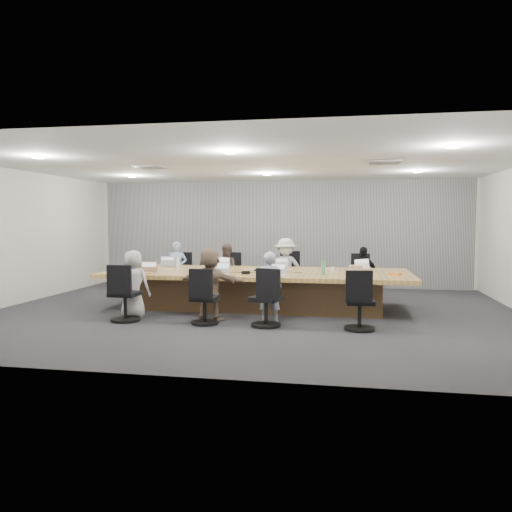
% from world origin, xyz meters
% --- Properties ---
extents(floor, '(10.00, 8.00, 0.00)m').
position_xyz_m(floor, '(0.00, 0.00, 0.00)').
color(floor, '#2A2A2E').
rests_on(floor, ground).
extents(ceiling, '(10.00, 8.00, 0.00)m').
position_xyz_m(ceiling, '(0.00, 0.00, 2.80)').
color(ceiling, white).
rests_on(ceiling, wall_back).
extents(wall_back, '(10.00, 0.00, 2.80)m').
position_xyz_m(wall_back, '(0.00, 4.00, 1.40)').
color(wall_back, beige).
rests_on(wall_back, ground).
extents(wall_front, '(10.00, 0.00, 2.80)m').
position_xyz_m(wall_front, '(0.00, -4.00, 1.40)').
color(wall_front, beige).
rests_on(wall_front, ground).
extents(wall_left, '(0.00, 8.00, 2.80)m').
position_xyz_m(wall_left, '(-5.00, 0.00, 1.40)').
color(wall_left, beige).
rests_on(wall_left, ground).
extents(curtain, '(9.80, 0.04, 2.80)m').
position_xyz_m(curtain, '(0.00, 3.92, 1.40)').
color(curtain, gray).
rests_on(curtain, ground).
extents(conference_table, '(6.00, 2.20, 0.74)m').
position_xyz_m(conference_table, '(0.00, 0.50, 0.40)').
color(conference_table, brown).
rests_on(conference_table, ground).
extents(chair_0, '(0.56, 0.56, 0.76)m').
position_xyz_m(chair_0, '(-2.14, 2.20, 0.38)').
color(chair_0, black).
rests_on(chair_0, ground).
extents(chair_1, '(0.59, 0.59, 0.78)m').
position_xyz_m(chair_1, '(-0.91, 2.20, 0.39)').
color(chair_1, black).
rests_on(chair_1, ground).
extents(chair_2, '(0.66, 0.66, 0.86)m').
position_xyz_m(chair_2, '(0.41, 2.20, 0.43)').
color(chair_2, black).
rests_on(chair_2, ground).
extents(chair_3, '(0.60, 0.60, 0.79)m').
position_xyz_m(chair_3, '(2.10, 2.20, 0.39)').
color(chair_3, black).
rests_on(chair_3, ground).
extents(chair_4, '(0.54, 0.54, 0.80)m').
position_xyz_m(chair_4, '(-2.02, -1.20, 0.40)').
color(chair_4, black).
rests_on(chair_4, ground).
extents(chair_5, '(0.49, 0.49, 0.73)m').
position_xyz_m(chair_5, '(-0.59, -1.20, 0.36)').
color(chair_5, black).
rests_on(chair_5, ground).
extents(chair_6, '(0.65, 0.65, 0.77)m').
position_xyz_m(chair_6, '(0.46, -1.20, 0.38)').
color(chair_6, black).
rests_on(chair_6, ground).
extents(chair_7, '(0.56, 0.56, 0.76)m').
position_xyz_m(chair_7, '(1.97, -1.20, 0.38)').
color(chair_7, black).
rests_on(chair_7, ground).
extents(person_0, '(0.51, 0.39, 1.25)m').
position_xyz_m(person_0, '(-2.14, 1.85, 0.63)').
color(person_0, '#8BA1CE').
rests_on(person_0, ground).
extents(laptop_0, '(0.38, 0.30, 0.02)m').
position_xyz_m(laptop_0, '(-2.14, 1.30, 0.75)').
color(laptop_0, '#B2B2B7').
rests_on(laptop_0, conference_table).
extents(person_1, '(0.66, 0.56, 1.21)m').
position_xyz_m(person_1, '(-0.91, 1.85, 0.60)').
color(person_1, '#43332D').
rests_on(person_1, ground).
extents(laptop_1, '(0.38, 0.30, 0.02)m').
position_xyz_m(laptop_1, '(-0.91, 1.30, 0.75)').
color(laptop_1, '#B2B2B7').
rests_on(laptop_1, conference_table).
extents(person_2, '(0.90, 0.55, 1.35)m').
position_xyz_m(person_2, '(0.41, 1.85, 0.67)').
color(person_2, '#AAAAAA').
rests_on(person_2, ground).
extents(laptop_2, '(0.36, 0.29, 0.02)m').
position_xyz_m(laptop_2, '(0.41, 1.30, 0.75)').
color(laptop_2, '#B2B2B7').
rests_on(laptop_2, conference_table).
extents(person_3, '(0.74, 0.44, 1.18)m').
position_xyz_m(person_3, '(2.10, 1.85, 0.59)').
color(person_3, black).
rests_on(person_3, ground).
extents(laptop_3, '(0.33, 0.26, 0.02)m').
position_xyz_m(laptop_3, '(2.10, 1.30, 0.75)').
color(laptop_3, '#B2B2B7').
rests_on(laptop_3, conference_table).
extents(person_4, '(0.60, 0.40, 1.22)m').
position_xyz_m(person_4, '(-2.02, -0.85, 0.61)').
color(person_4, '#AAAAAA').
rests_on(person_4, ground).
extents(laptop_4, '(0.33, 0.25, 0.02)m').
position_xyz_m(laptop_4, '(-2.02, -0.30, 0.75)').
color(laptop_4, '#8C6647').
rests_on(laptop_4, conference_table).
extents(person_5, '(1.25, 0.58, 1.29)m').
position_xyz_m(person_5, '(-0.59, -0.85, 0.65)').
color(person_5, '#745D4D').
rests_on(person_5, ground).
extents(laptop_5, '(0.36, 0.26, 0.02)m').
position_xyz_m(laptop_5, '(-0.59, -0.30, 0.75)').
color(laptop_5, '#B2B2B7').
rests_on(laptop_5, conference_table).
extents(person_6, '(0.49, 0.37, 1.22)m').
position_xyz_m(person_6, '(0.46, -0.85, 0.61)').
color(person_6, '#989CB0').
rests_on(person_6, ground).
extents(laptop_6, '(0.37, 0.29, 0.02)m').
position_xyz_m(laptop_6, '(0.46, -0.30, 0.75)').
color(laptop_6, '#B2B2B7').
rests_on(laptop_6, conference_table).
extents(bottle_green_left, '(0.07, 0.07, 0.22)m').
position_xyz_m(bottle_green_left, '(-2.65, 0.80, 0.85)').
color(bottle_green_left, '#459666').
rests_on(bottle_green_left, conference_table).
extents(bottle_green_right, '(0.10, 0.10, 0.27)m').
position_xyz_m(bottle_green_right, '(1.33, 0.04, 0.88)').
color(bottle_green_right, '#459666').
rests_on(bottle_green_right, conference_table).
extents(bottle_clear, '(0.09, 0.09, 0.24)m').
position_xyz_m(bottle_clear, '(-1.73, 0.72, 0.86)').
color(bottle_clear, silver).
rests_on(bottle_clear, conference_table).
extents(cup_white_far, '(0.09, 0.09, 0.10)m').
position_xyz_m(cup_white_far, '(-0.67, 0.70, 0.79)').
color(cup_white_far, white).
rests_on(cup_white_far, conference_table).
extents(cup_white_near, '(0.09, 0.09, 0.09)m').
position_xyz_m(cup_white_near, '(1.49, 0.69, 0.79)').
color(cup_white_near, white).
rests_on(cup_white_near, conference_table).
extents(mug_brown, '(0.09, 0.09, 0.10)m').
position_xyz_m(mug_brown, '(-2.65, 0.05, 0.79)').
color(mug_brown, brown).
rests_on(mug_brown, conference_table).
extents(mic_left, '(0.19, 0.15, 0.03)m').
position_xyz_m(mic_left, '(-0.74, 0.09, 0.76)').
color(mic_left, black).
rests_on(mic_left, conference_table).
extents(mic_right, '(0.16, 0.11, 0.03)m').
position_xyz_m(mic_right, '(0.01, 0.56, 0.75)').
color(mic_right, black).
rests_on(mic_right, conference_table).
extents(stapler, '(0.17, 0.06, 0.06)m').
position_xyz_m(stapler, '(-0.11, -0.09, 0.77)').
color(stapler, black).
rests_on(stapler, conference_table).
extents(canvas_bag, '(0.28, 0.21, 0.13)m').
position_xyz_m(canvas_bag, '(1.94, 0.72, 0.81)').
color(canvas_bag, tan).
rests_on(canvas_bag, conference_table).
extents(snack_packet, '(0.23, 0.22, 0.04)m').
position_xyz_m(snack_packet, '(2.65, 0.26, 0.76)').
color(snack_packet, orange).
rests_on(snack_packet, conference_table).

